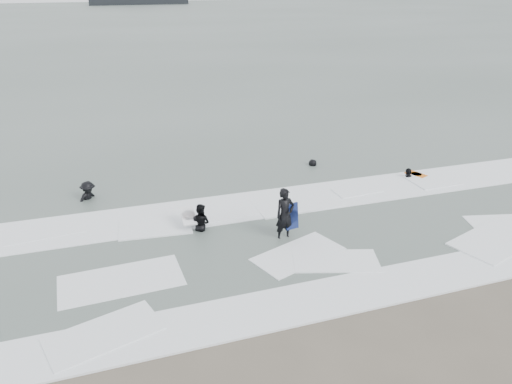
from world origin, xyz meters
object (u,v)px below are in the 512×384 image
object	(u,v)px
surfer_breaker	(89,200)
surfer_right_far	(313,166)
surfer_centre	(284,239)
surfer_wading	(201,230)
surfer_right_near	(408,179)

from	to	relation	value
surfer_breaker	surfer_right_far	xyz separation A→B (m)	(10.48, 0.85, 0.00)
surfer_breaker	surfer_centre	bearing A→B (deg)	-80.67
surfer_wading	surfer_right_near	size ratio (longest dim) A/B	0.96
surfer_wading	surfer_right_near	bearing A→B (deg)	-130.52
surfer_wading	surfer_right_far	xyz separation A→B (m)	(6.57, 4.81, 0.00)
surfer_breaker	surfer_right_near	bearing A→B (deg)	-48.73
surfer_centre	surfer_wading	world-z (taller)	surfer_centre
surfer_centre	surfer_right_near	distance (m)	8.23
surfer_centre	surfer_breaker	distance (m)	8.61
surfer_right_near	surfer_wading	bearing A→B (deg)	-19.60
surfer_right_near	surfer_right_far	xyz separation A→B (m)	(-3.55, 2.79, 0.00)
surfer_centre	surfer_right_near	world-z (taller)	surfer_centre
surfer_right_near	surfer_right_far	distance (m)	4.52
surfer_centre	surfer_wading	bearing A→B (deg)	141.39
surfer_centre	surfer_right_far	world-z (taller)	surfer_centre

